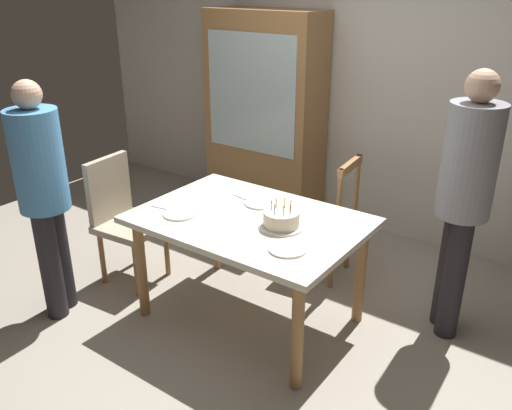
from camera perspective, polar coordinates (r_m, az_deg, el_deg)
ground at (r=3.76m, az=-0.63°, el=-11.83°), size 6.40×6.40×0.00m
back_wall at (r=4.77m, az=12.87°, el=12.36°), size 6.40×0.10×2.60m
dining_table at (r=3.42m, az=-0.68°, el=-2.80°), size 1.42×0.99×0.75m
birthday_cake at (r=3.23m, az=2.71°, el=-1.61°), size 0.28×0.28×0.17m
plate_near_celebrant at (r=3.45m, az=-8.14°, el=-0.93°), size 0.22×0.22×0.01m
plate_far_side at (r=3.58m, az=0.50°, el=0.22°), size 0.22×0.22×0.01m
plate_near_guest at (r=3.00m, az=3.40°, el=-4.70°), size 0.22×0.22×0.01m
fork_near_celebrant at (r=3.56m, az=-9.97°, el=-0.33°), size 0.18×0.04×0.01m
fork_far_side at (r=3.67m, az=-1.49°, el=0.78°), size 0.18×0.04×0.01m
chair_spindle_back at (r=4.08m, az=7.39°, el=-1.55°), size 0.48×0.48×0.95m
chair_upholstered at (r=4.09m, az=-14.14°, el=-0.87°), size 0.48×0.48×0.95m
person_celebrant at (r=3.66m, az=-21.84°, el=1.62°), size 0.32×0.32×1.60m
person_guest at (r=3.42m, az=21.43°, el=1.25°), size 0.32×0.32×1.70m
china_cabinet at (r=5.05m, az=0.94°, el=9.47°), size 1.10×0.45×1.90m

